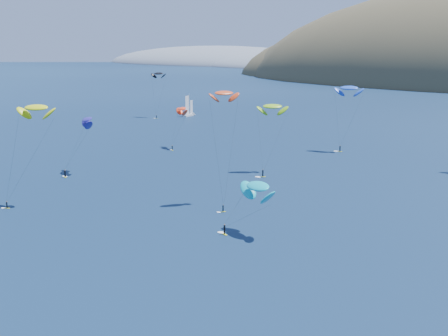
% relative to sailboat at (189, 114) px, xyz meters
% --- Properties ---
extents(headland, '(460.00, 250.00, 60.00)m').
position_rel_sailboat_xyz_m(headland, '(-338.73, 541.16, -4.31)').
color(headland, slate).
rests_on(headland, ground).
extents(sailboat, '(9.42, 8.12, 11.59)m').
position_rel_sailboat_xyz_m(sailboat, '(0.00, 0.00, 0.00)').
color(sailboat, silver).
rests_on(sailboat, ground).
extents(kitesurfer_1, '(8.35, 10.45, 16.02)m').
position_rel_sailboat_xyz_m(kitesurfer_1, '(54.08, -72.89, 12.91)').
color(kitesurfer_1, '#CACA16').
rests_on(kitesurfer_1, ground).
extents(kitesurfer_2, '(9.78, 11.86, 25.15)m').
position_rel_sailboat_xyz_m(kitesurfer_2, '(74.15, -151.49, 21.69)').
color(kitesurfer_2, '#CACA16').
rests_on(kitesurfer_2, ground).
extents(kitesurfer_3, '(9.24, 13.75, 21.38)m').
position_rel_sailboat_xyz_m(kitesurfer_3, '(100.17, -88.78, 17.97)').
color(kitesurfer_3, '#CACA16').
rests_on(kitesurfer_3, ground).
extents(kitesurfer_4, '(10.23, 7.09, 24.30)m').
position_rel_sailboat_xyz_m(kitesurfer_4, '(104.48, -44.80, 20.64)').
color(kitesurfer_4, '#CACA16').
rests_on(kitesurfer_4, ground).
extents(kitesurfer_5, '(11.30, 9.36, 12.51)m').
position_rel_sailboat_xyz_m(kitesurfer_5, '(128.29, -142.14, 8.71)').
color(kitesurfer_5, '#CACA16').
rests_on(kitesurfer_5, ground).
extents(kitesurfer_9, '(8.87, 11.91, 27.81)m').
position_rel_sailboat_xyz_m(kitesurfer_9, '(108.85, -125.82, 24.86)').
color(kitesurfer_9, '#CACA16').
rests_on(kitesurfer_9, ground).
extents(kitesurfer_10, '(9.46, 13.93, 17.86)m').
position_rel_sailboat_xyz_m(kitesurfer_10, '(57.33, -120.57, 14.43)').
color(kitesurfer_10, '#CACA16').
rests_on(kitesurfer_10, ground).
extents(kitesurfer_12, '(8.14, 8.83, 23.35)m').
position_rel_sailboat_xyz_m(kitesurfer_12, '(-10.58, -9.99, 20.24)').
color(kitesurfer_12, '#CACA16').
rests_on(kitesurfer_12, ground).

